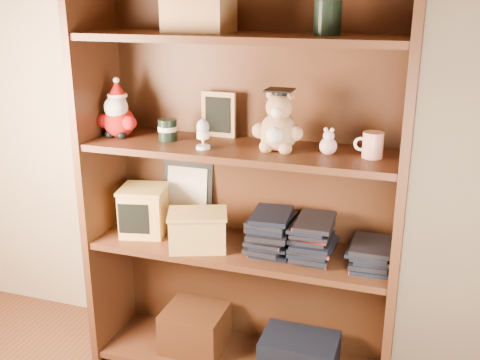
% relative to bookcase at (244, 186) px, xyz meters
% --- Properties ---
extents(bookcase, '(1.20, 0.35, 1.60)m').
position_rel_bookcase_xyz_m(bookcase, '(0.00, 0.00, 0.00)').
color(bookcase, '#482614').
rests_on(bookcase, ground).
extents(shelf_lower, '(1.14, 0.33, 0.02)m').
position_rel_bookcase_xyz_m(shelf_lower, '(0.00, -0.05, -0.24)').
color(shelf_lower, '#482614').
rests_on(shelf_lower, ground).
extents(shelf_upper, '(1.14, 0.33, 0.02)m').
position_rel_bookcase_xyz_m(shelf_upper, '(0.00, -0.05, 0.16)').
color(shelf_upper, '#482614').
rests_on(shelf_upper, ground).
extents(santa_plush, '(0.17, 0.12, 0.24)m').
position_rel_bookcase_xyz_m(santa_plush, '(-0.49, -0.06, 0.26)').
color(santa_plush, '#A50F0F').
rests_on(santa_plush, shelf_upper).
extents(teachers_tin, '(0.07, 0.07, 0.08)m').
position_rel_bookcase_xyz_m(teachers_tin, '(-0.29, -0.05, 0.21)').
color(teachers_tin, black).
rests_on(teachers_tin, shelf_upper).
extents(chalkboard_plaque, '(0.14, 0.07, 0.18)m').
position_rel_bookcase_xyz_m(chalkboard_plaque, '(-0.12, 0.06, 0.26)').
color(chalkboard_plaque, '#9E7547').
rests_on(chalkboard_plaque, shelf_upper).
extents(egg_cup, '(0.05, 0.05, 0.11)m').
position_rel_bookcase_xyz_m(egg_cup, '(-0.11, -0.13, 0.23)').
color(egg_cup, white).
rests_on(egg_cup, shelf_upper).
extents(grad_teddy_bear, '(0.18, 0.16, 0.22)m').
position_rel_bookcase_xyz_m(grad_teddy_bear, '(0.15, -0.06, 0.26)').
color(grad_teddy_bear, tan).
rests_on(grad_teddy_bear, shelf_upper).
extents(pink_figurine, '(0.06, 0.06, 0.10)m').
position_rel_bookcase_xyz_m(pink_figurine, '(0.33, -0.05, 0.21)').
color(pink_figurine, '#D6A8A5').
rests_on(pink_figurine, shelf_upper).
extents(teacher_mug, '(0.10, 0.07, 0.09)m').
position_rel_bookcase_xyz_m(teacher_mug, '(0.47, -0.05, 0.22)').
color(teacher_mug, silver).
rests_on(teacher_mug, shelf_upper).
extents(certificate_frame, '(0.22, 0.06, 0.27)m').
position_rel_bookcase_xyz_m(certificate_frame, '(-0.27, 0.09, -0.09)').
color(certificate_frame, black).
rests_on(certificate_frame, shelf_lower).
extents(treats_box, '(0.21, 0.21, 0.19)m').
position_rel_bookcase_xyz_m(treats_box, '(-0.41, -0.05, -0.13)').
color(treats_box, tan).
rests_on(treats_box, shelf_lower).
extents(pencils_box, '(0.26, 0.23, 0.15)m').
position_rel_bookcase_xyz_m(pencils_box, '(-0.15, -0.12, -0.15)').
color(pencils_box, tan).
rests_on(pencils_box, shelf_lower).
extents(book_stack_left, '(0.14, 0.20, 0.14)m').
position_rel_bookcase_xyz_m(book_stack_left, '(0.13, -0.05, -0.16)').
color(book_stack_left, black).
rests_on(book_stack_left, shelf_lower).
extents(book_stack_mid, '(0.14, 0.20, 0.16)m').
position_rel_bookcase_xyz_m(book_stack_mid, '(0.28, -0.05, -0.15)').
color(book_stack_mid, black).
rests_on(book_stack_mid, shelf_lower).
extents(book_stack_right, '(0.14, 0.20, 0.10)m').
position_rel_bookcase_xyz_m(book_stack_right, '(0.50, -0.05, -0.18)').
color(book_stack_right, black).
rests_on(book_stack_right, shelf_lower).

